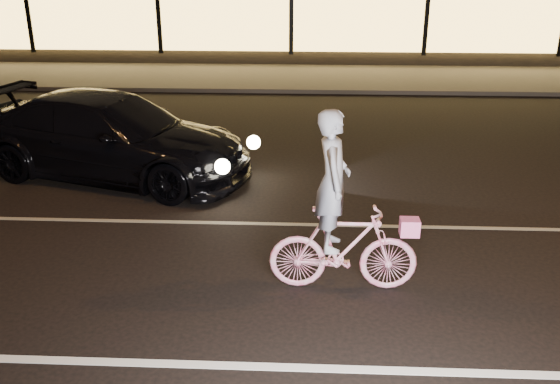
{
  "coord_description": "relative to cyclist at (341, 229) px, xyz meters",
  "views": [
    {
      "loc": [
        0.66,
        -6.76,
        4.05
      ],
      "look_at": [
        0.31,
        0.6,
        1.1
      ],
      "focal_mm": 40.0,
      "sensor_mm": 36.0,
      "label": 1
    }
  ],
  "objects": [
    {
      "name": "lane_stripe_near",
      "position": [
        -1.07,
        -1.63,
        -0.82
      ],
      "size": [
        60.0,
        0.12,
        0.01
      ],
      "primitive_type": "cube",
      "color": "silver",
      "rests_on": "ground"
    },
    {
      "name": "sidewalk",
      "position": [
        -1.07,
        12.87,
        -0.76
      ],
      "size": [
        30.0,
        4.0,
        0.12
      ],
      "primitive_type": "cube",
      "color": "#383533",
      "rests_on": "ground"
    },
    {
      "name": "ground",
      "position": [
        -1.07,
        -0.13,
        -0.82
      ],
      "size": [
        90.0,
        90.0,
        0.0
      ],
      "primitive_type": "plane",
      "color": "black",
      "rests_on": "ground"
    },
    {
      "name": "sedan",
      "position": [
        -4.01,
        3.9,
        -0.06
      ],
      "size": [
        5.62,
        3.5,
        1.52
      ],
      "rotation": [
        0.0,
        0.0,
        1.29
      ],
      "color": "black",
      "rests_on": "ground"
    },
    {
      "name": "lane_stripe_far",
      "position": [
        -1.07,
        1.87,
        -0.82
      ],
      "size": [
        60.0,
        0.1,
        0.01
      ],
      "primitive_type": "cube",
      "color": "gray",
      "rests_on": "ground"
    },
    {
      "name": "cyclist",
      "position": [
        0.0,
        0.0,
        0.0
      ],
      "size": [
        1.83,
        0.63,
        2.31
      ],
      "rotation": [
        0.0,
        0.0,
        1.57
      ],
      "color": "#F0336F",
      "rests_on": "ground"
    }
  ]
}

